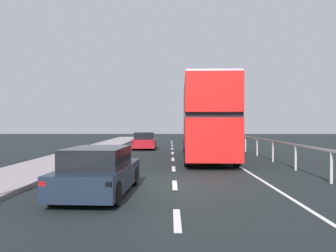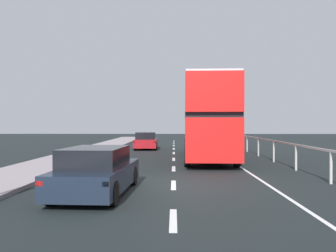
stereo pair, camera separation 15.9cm
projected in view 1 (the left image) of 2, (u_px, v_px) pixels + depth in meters
ground_plane at (175, 186)px, 12.04m from camera, size 75.36×120.00×0.10m
lane_paint_markings at (207, 159)px, 20.89m from camera, size 3.33×46.00×0.01m
bridge_side_railing at (264, 143)px, 21.00m from camera, size 0.10×42.00×1.17m
double_decker_bus_red at (206, 118)px, 21.11m from camera, size 2.91×11.56×4.46m
hatchback_car_near at (99, 172)px, 10.40m from camera, size 2.00×4.56×1.38m
sedan_car_ahead at (144, 141)px, 28.83m from camera, size 1.88×4.06×1.38m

